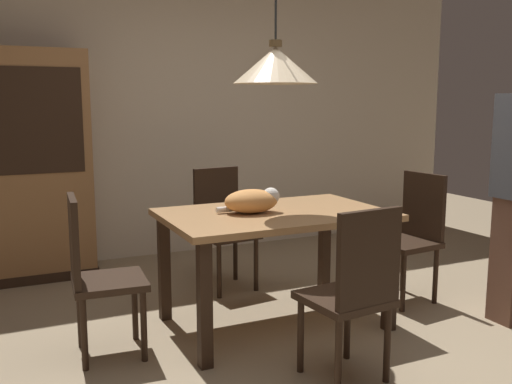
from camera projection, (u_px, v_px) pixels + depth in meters
The scene contains 10 objects.
ground at pixel (311, 362), 3.20m from camera, with size 10.00×10.00×0.00m, color #998466.
back_wall at pixel (169, 100), 5.35m from camera, with size 6.40×0.10×2.90m, color beige.
dining_table at pixel (275, 227), 3.65m from camera, with size 1.40×0.90×0.75m.
chair_near_front at pixel (354, 288), 2.89m from camera, with size 0.44×0.44×0.93m.
chair_far_back at pixel (222, 222), 4.45m from camera, with size 0.44×0.44×0.93m.
chair_right_side at pixel (413, 231), 4.15m from camera, with size 0.44×0.44×0.93m.
chair_left_side at pixel (95, 270), 3.20m from camera, with size 0.43×0.43×0.93m.
cat_sleeping at pixel (253, 201), 3.58m from camera, with size 0.39×0.27×0.16m.
pendant_lamp at pixel (275, 65), 3.49m from camera, with size 0.52×0.52×1.30m.
hutch_bookcase at pixel (18, 171), 4.57m from camera, with size 1.12×0.45×1.85m.
Camera 1 is at (-1.56, -2.60, 1.44)m, focal length 40.16 mm.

